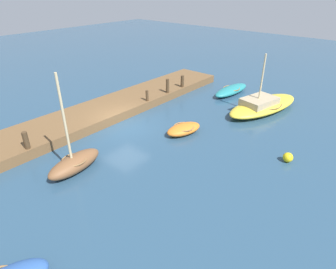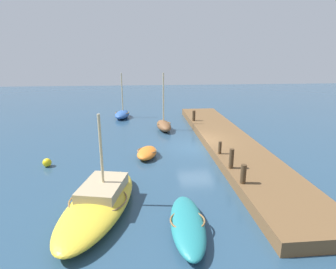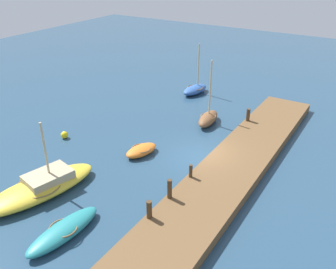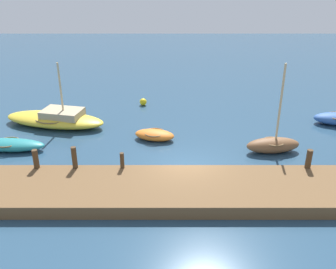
# 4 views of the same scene
# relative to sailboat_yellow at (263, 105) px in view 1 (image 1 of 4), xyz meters

# --- Properties ---
(ground_plane) EXTENTS (84.00, 84.00, 0.00)m
(ground_plane) POSITION_rel_sailboat_yellow_xyz_m (8.16, -5.80, -0.47)
(ground_plane) COLOR navy
(dock_platform) EXTENTS (23.32, 3.54, 0.60)m
(dock_platform) POSITION_rel_sailboat_yellow_xyz_m (8.16, -8.18, -0.18)
(dock_platform) COLOR brown
(dock_platform) RESTS_ON ground_plane
(sailboat_yellow) EXTENTS (7.04, 3.79, 4.19)m
(sailboat_yellow) POSITION_rel_sailboat_yellow_xyz_m (0.00, 0.00, 0.00)
(sailboat_yellow) COLOR gold
(sailboat_yellow) RESTS_ON ground_plane
(rowboat_teal) EXTENTS (4.23, 1.52, 0.62)m
(rowboat_teal) POSITION_rel_sailboat_yellow_xyz_m (-1.72, -3.55, -0.16)
(rowboat_teal) COLOR teal
(rowboat_teal) RESTS_ON ground_plane
(dinghy_orange) EXTENTS (2.59, 1.72, 0.60)m
(dinghy_orange) POSITION_rel_sailboat_yellow_xyz_m (6.47, -2.18, -0.16)
(dinghy_orange) COLOR orange
(dinghy_orange) RESTS_ON ground_plane
(rowboat_brown) EXTENTS (3.12, 1.50, 5.01)m
(rowboat_brown) POSITION_rel_sailboat_yellow_xyz_m (13.10, -3.81, -0.00)
(rowboat_brown) COLOR brown
(rowboat_brown) RESTS_ON ground_plane
(mooring_post_west) EXTENTS (0.27, 0.27, 0.95)m
(mooring_post_west) POSITION_rel_sailboat_yellow_xyz_m (0.94, -6.66, 0.60)
(mooring_post_west) COLOR #47331E
(mooring_post_west) RESTS_ON dock_platform
(mooring_post_mid_west) EXTENTS (0.25, 0.25, 1.10)m
(mooring_post_mid_west) POSITION_rel_sailboat_yellow_xyz_m (2.80, -6.66, 0.67)
(mooring_post_mid_west) COLOR #47331E
(mooring_post_mid_west) RESTS_ON dock_platform
(mooring_post_mid_east) EXTENTS (0.20, 0.20, 0.79)m
(mooring_post_mid_east) POSITION_rel_sailboat_yellow_xyz_m (5.07, -6.66, 0.52)
(mooring_post_mid_east) COLOR #47331E
(mooring_post_mid_east) RESTS_ON dock_platform
(mooring_post_east) EXTENTS (0.28, 0.28, 0.95)m
(mooring_post_east) POSITION_rel_sailboat_yellow_xyz_m (14.01, -6.66, 0.60)
(mooring_post_east) COLOR #47331E
(mooring_post_east) RESTS_ON dock_platform
(marker_buoy) EXTENTS (0.52, 0.52, 0.52)m
(marker_buoy) POSITION_rel_sailboat_yellow_xyz_m (5.42, 3.87, -0.22)
(marker_buoy) COLOR yellow
(marker_buoy) RESTS_ON ground_plane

